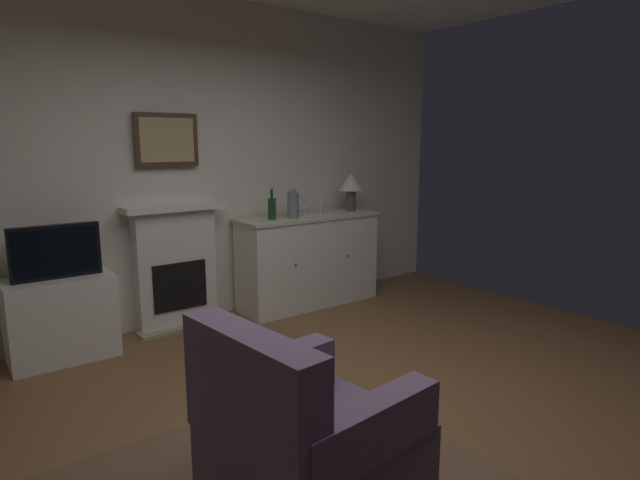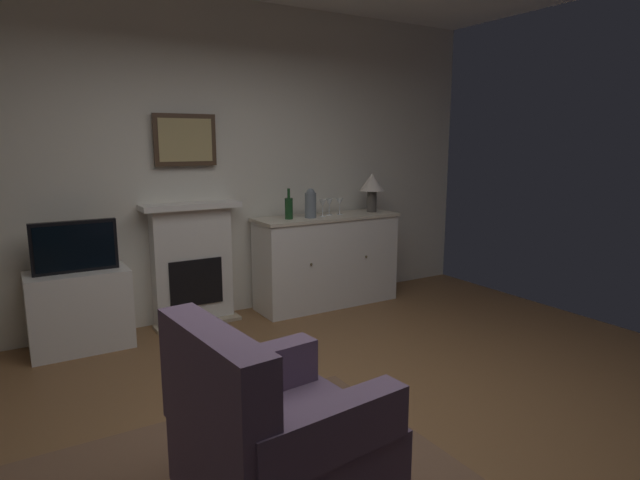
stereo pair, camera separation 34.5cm
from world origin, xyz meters
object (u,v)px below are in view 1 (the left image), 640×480
Objects in this scene: sideboard_cabinet at (309,260)px; wine_glass_right at (321,202)px; wine_glass_left at (305,204)px; vase_decorative at (293,204)px; wine_glass_center at (311,203)px; armchair at (303,437)px; tv_cabinet at (61,318)px; framed_picture at (167,140)px; table_lamp at (351,185)px; tv_set at (56,252)px; fireplace_unit at (175,267)px; wine_bottle at (272,208)px.

wine_glass_right reaches higher than sideboard_cabinet.
wine_glass_left reaches higher than sideboard_cabinet.
vase_decorative reaches higher than wine_glass_left.
wine_glass_center is 3.21m from armchair.
tv_cabinet is at bearing 179.55° from wine_glass_right.
wine_glass_right is at bearing 7.15° from vase_decorative.
framed_picture reaches higher than armchair.
armchair is at bearing -126.23° from sideboard_cabinet.
sideboard_cabinet is (1.32, -0.22, -1.19)m from framed_picture.
armchair is (-1.83, -2.50, -0.07)m from sideboard_cabinet.
wine_glass_center is (-0.51, 0.02, -0.16)m from table_lamp.
framed_picture is 1.29m from tv_set.
armchair is (-1.62, -2.45, -0.67)m from vase_decorative.
table_lamp is at bearing -5.41° from fireplace_unit.
vase_decorative is 0.37× the size of tv_cabinet.
fireplace_unit is 3.79× the size of wine_bottle.
vase_decorative reaches higher than sideboard_cabinet.
wine_glass_right is at bearing 0.09° from tv_set.
wine_glass_right is at bearing 8.28° from wine_glass_left.
fireplace_unit reaches higher than tv_cabinet.
table_lamp is 0.78m from vase_decorative.
vase_decorative reaches higher than tv_set.
fireplace_unit reaches higher than wine_glass_center.
fireplace_unit is 1.10m from framed_picture.
framed_picture is 3.33× the size of wine_glass_center.
framed_picture reaches higher than wine_glass_right.
fireplace_unit is 2.00× the size of framed_picture.
fireplace_unit is at bearing 79.20° from armchair.
wine_glass_left is 0.15m from vase_decorative.
wine_glass_left is at bearing -11.69° from framed_picture.
fireplace_unit is 1.45m from wine_glass_center.
wine_glass_right reaches higher than tv_cabinet.
tv_cabinet is (-2.85, 0.02, -0.87)m from table_lamp.
sideboard_cabinet is 2.30m from tv_cabinet.
tv_set reaches higher than tv_cabinet.
wine_glass_center is at bearing 25.82° from wine_glass_left.
fireplace_unit is 3.91× the size of vase_decorative.
tv_set reaches higher than sideboard_cabinet.
armchair is (-2.38, -2.50, -0.81)m from table_lamp.
tv_set is (-2.23, 0.03, -0.20)m from wine_glass_left.
tv_cabinet is at bearing 179.70° from table_lamp.
fireplace_unit is 2.73m from armchair.
table_lamp reaches higher than fireplace_unit.
wine_glass_left is 0.22m from wine_glass_right.
armchair is (-1.87, -2.52, -0.65)m from wine_glass_center.
tv_set is 0.67× the size of armchair.
wine_glass_left is at bearing -1.32° from tv_cabinet.
table_lamp is at bearing -1.90° from wine_glass_center.
wine_bottle is at bearing -12.22° from fireplace_unit.
sideboard_cabinet is 8.94× the size of wine_glass_left.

